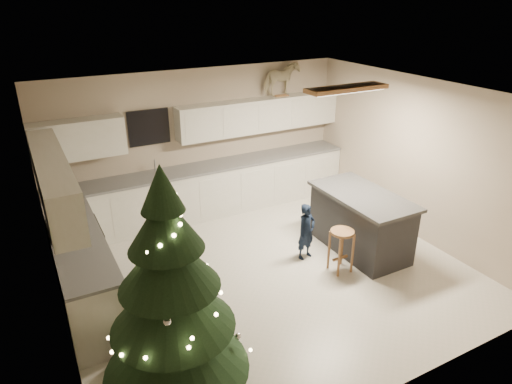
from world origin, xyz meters
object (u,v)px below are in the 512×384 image
toddler (306,231)px  rocking_horse (281,79)px  island (360,222)px  bar_stool (342,241)px  christmas_tree (172,305)px

toddler → rocking_horse: (0.87, 2.24, 1.87)m
island → bar_stool: 0.74m
island → bar_stool: size_ratio=2.59×
bar_stool → christmas_tree: christmas_tree is taller
christmas_tree → toddler: bearing=29.6°
toddler → island: bearing=-24.4°
island → toddler: island is taller
christmas_tree → bar_stool: bearing=18.1°
island → toddler: (-0.89, 0.19, -0.03)m
toddler → rocking_horse: rocking_horse is taller
christmas_tree → rocking_horse: (3.44, 3.70, 1.31)m
island → bar_stool: island is taller
island → bar_stool: (-0.65, -0.36, 0.01)m
island → christmas_tree: bearing=-159.8°
christmas_tree → rocking_horse: rocking_horse is taller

